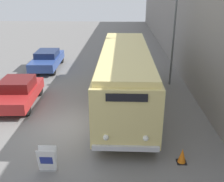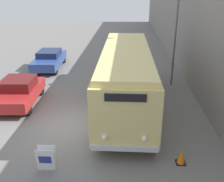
% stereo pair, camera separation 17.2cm
% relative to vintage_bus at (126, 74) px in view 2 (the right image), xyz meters
% --- Properties ---
extents(ground_plane, '(80.00, 80.00, 0.00)m').
position_rel_vintage_bus_xyz_m(ground_plane, '(-2.63, -2.67, -1.77)').
color(ground_plane, slate).
extents(building_wall_right, '(0.30, 60.00, 6.98)m').
position_rel_vintage_bus_xyz_m(building_wall_right, '(4.30, 7.33, 1.72)').
color(building_wall_right, gray).
rests_on(building_wall_right, ground_plane).
extents(vintage_bus, '(2.62, 10.63, 3.11)m').
position_rel_vintage_bus_xyz_m(vintage_bus, '(0.00, 0.00, 0.00)').
color(vintage_bus, black).
rests_on(vintage_bus, ground_plane).
extents(sign_board, '(0.65, 0.35, 0.93)m').
position_rel_vintage_bus_xyz_m(sign_board, '(-2.77, -5.85, -1.32)').
color(sign_board, gray).
rests_on(sign_board, ground_plane).
extents(streetlamp, '(0.36, 0.36, 6.74)m').
position_rel_vintage_bus_xyz_m(streetlamp, '(3.06, 3.30, 2.57)').
color(streetlamp, '#595E60').
rests_on(streetlamp, ground_plane).
extents(parked_car_near, '(2.15, 4.19, 1.47)m').
position_rel_vintage_bus_xyz_m(parked_car_near, '(-5.88, -0.31, -1.02)').
color(parked_car_near, black).
rests_on(parked_car_near, ground_plane).
extents(parked_car_mid, '(2.07, 4.85, 1.43)m').
position_rel_vintage_bus_xyz_m(parked_car_mid, '(-6.11, 6.62, -1.02)').
color(parked_car_mid, black).
rests_on(parked_car_mid, ground_plane).
extents(traffic_cone, '(0.36, 0.36, 0.59)m').
position_rel_vintage_bus_xyz_m(traffic_cone, '(2.11, -5.22, -1.48)').
color(traffic_cone, black).
rests_on(traffic_cone, ground_plane).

